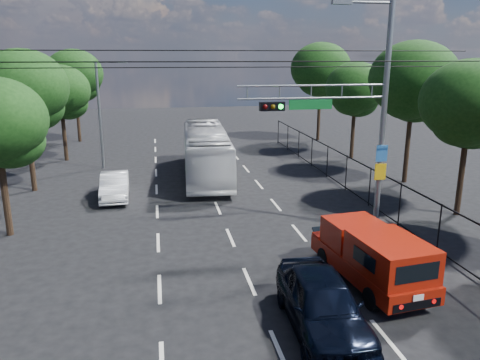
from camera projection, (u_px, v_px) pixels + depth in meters
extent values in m
plane|color=black|center=(280.00, 352.00, 12.03)|extent=(120.00, 120.00, 0.00)
cube|color=beige|center=(160.00, 289.00, 15.32)|extent=(0.12, 2.00, 0.01)
cube|color=beige|center=(158.00, 242.00, 19.12)|extent=(0.12, 2.00, 0.01)
cube|color=beige|center=(157.00, 211.00, 22.93)|extent=(0.12, 2.00, 0.01)
cube|color=beige|center=(157.00, 189.00, 26.73)|extent=(0.12, 2.00, 0.01)
cube|color=beige|center=(156.00, 173.00, 30.53)|extent=(0.12, 2.00, 0.01)
cube|color=beige|center=(156.00, 160.00, 34.34)|extent=(0.12, 2.00, 0.01)
cube|color=beige|center=(155.00, 149.00, 38.14)|extent=(0.12, 2.00, 0.01)
cube|color=beige|center=(155.00, 141.00, 41.94)|extent=(0.12, 2.00, 0.01)
cube|color=beige|center=(280.00, 352.00, 12.03)|extent=(0.12, 2.00, 0.01)
cube|color=beige|center=(249.00, 281.00, 15.83)|extent=(0.12, 2.00, 0.01)
cube|color=beige|center=(230.00, 237.00, 19.64)|extent=(0.12, 2.00, 0.01)
cube|color=beige|center=(218.00, 208.00, 23.44)|extent=(0.12, 2.00, 0.01)
cube|color=beige|center=(209.00, 187.00, 27.25)|extent=(0.12, 2.00, 0.01)
cube|color=beige|center=(202.00, 171.00, 31.05)|extent=(0.12, 2.00, 0.01)
cube|color=beige|center=(196.00, 158.00, 34.85)|extent=(0.12, 2.00, 0.01)
cube|color=beige|center=(192.00, 148.00, 38.66)|extent=(0.12, 2.00, 0.01)
cube|color=beige|center=(189.00, 140.00, 42.46)|extent=(0.12, 2.00, 0.01)
cube|color=beige|center=(388.00, 340.00, 12.55)|extent=(0.12, 2.00, 0.01)
cube|color=beige|center=(333.00, 274.00, 16.35)|extent=(0.12, 2.00, 0.01)
cube|color=beige|center=(299.00, 233.00, 20.16)|extent=(0.12, 2.00, 0.01)
cube|color=beige|center=(276.00, 205.00, 23.96)|extent=(0.12, 2.00, 0.01)
cube|color=beige|center=(259.00, 184.00, 27.76)|extent=(0.12, 2.00, 0.01)
cube|color=beige|center=(246.00, 169.00, 31.57)|extent=(0.12, 2.00, 0.01)
cube|color=beige|center=(236.00, 157.00, 35.37)|extent=(0.12, 2.00, 0.01)
cube|color=beige|center=(228.00, 147.00, 39.17)|extent=(0.12, 2.00, 0.01)
cube|color=beige|center=(221.00, 139.00, 42.98)|extent=(0.12, 2.00, 0.01)
cylinder|color=slate|center=(383.00, 121.00, 19.54)|extent=(0.24, 0.24, 9.50)
cylinder|color=slate|center=(369.00, 2.00, 18.17)|extent=(2.00, 0.10, 0.10)
cube|color=slate|center=(342.00, 2.00, 17.98)|extent=(0.80, 0.25, 0.18)
cylinder|color=slate|center=(314.00, 85.00, 18.62)|extent=(6.20, 0.08, 0.08)
cylinder|color=slate|center=(313.00, 98.00, 18.75)|extent=(6.20, 0.08, 0.08)
cube|color=black|center=(272.00, 106.00, 18.53)|extent=(1.00, 0.28, 0.35)
sphere|color=#3F0505|center=(265.00, 107.00, 18.33)|extent=(0.20, 0.20, 0.20)
sphere|color=#4C3805|center=(273.00, 107.00, 18.39)|extent=(0.20, 0.20, 0.20)
sphere|color=#0CE533|center=(281.00, 107.00, 18.44)|extent=(0.20, 0.20, 0.20)
cube|color=#0E6326|center=(311.00, 104.00, 18.79)|extent=(1.80, 0.05, 0.40)
cube|color=#245FA9|center=(382.00, 153.00, 19.75)|extent=(0.50, 0.04, 0.70)
cube|color=gold|center=(380.00, 172.00, 19.95)|extent=(0.50, 0.04, 0.70)
cylinder|color=slate|center=(372.00, 91.00, 19.11)|extent=(0.05, 0.05, 0.50)
cylinder|color=slate|center=(342.00, 91.00, 18.89)|extent=(0.05, 0.05, 0.50)
cylinder|color=slate|center=(311.00, 92.00, 18.67)|extent=(0.05, 0.05, 0.50)
cylinder|color=slate|center=(280.00, 92.00, 18.44)|extent=(0.05, 0.05, 0.50)
cylinder|color=slate|center=(247.00, 93.00, 18.22)|extent=(0.05, 0.05, 0.50)
cylinder|color=slate|center=(100.00, 117.00, 30.93)|extent=(0.18, 0.18, 7.00)
cylinder|color=slate|center=(108.00, 62.00, 30.17)|extent=(1.60, 0.09, 0.09)
cube|color=slate|center=(123.00, 62.00, 30.33)|extent=(0.60, 0.22, 0.15)
cylinder|color=black|center=(239.00, 62.00, 15.89)|extent=(22.00, 0.04, 0.04)
cylinder|color=black|center=(224.00, 51.00, 19.11)|extent=(22.00, 0.04, 0.04)
cylinder|color=black|center=(219.00, 67.00, 20.72)|extent=(22.00, 0.04, 0.04)
cube|color=black|center=(362.00, 164.00, 24.25)|extent=(0.04, 34.00, 0.06)
cube|color=black|center=(360.00, 197.00, 24.71)|extent=(0.04, 34.00, 0.06)
cylinder|color=black|center=(439.00, 229.00, 17.84)|extent=(0.06, 0.06, 2.00)
cylinder|color=black|center=(400.00, 205.00, 20.69)|extent=(0.06, 0.06, 2.00)
cylinder|color=black|center=(370.00, 187.00, 23.54)|extent=(0.06, 0.06, 2.00)
cylinder|color=black|center=(346.00, 173.00, 26.40)|extent=(0.06, 0.06, 2.00)
cylinder|color=black|center=(327.00, 161.00, 29.25)|extent=(0.06, 0.06, 2.00)
cylinder|color=black|center=(312.00, 152.00, 32.10)|extent=(0.06, 0.06, 2.00)
cylinder|color=black|center=(299.00, 144.00, 34.96)|extent=(0.06, 0.06, 2.00)
cylinder|color=black|center=(288.00, 137.00, 37.81)|extent=(0.06, 0.06, 2.00)
cylinder|color=black|center=(278.00, 132.00, 40.66)|extent=(0.06, 0.06, 2.00)
cylinder|color=black|center=(462.00, 172.00, 21.98)|extent=(0.28, 0.28, 4.20)
ellipsoid|color=black|center=(471.00, 101.00, 21.13)|extent=(4.50, 4.50, 3.83)
ellipsoid|color=black|center=(471.00, 123.00, 21.76)|extent=(3.00, 3.00, 2.40)
ellipsoid|color=black|center=(464.00, 122.00, 21.11)|extent=(2.85, 2.85, 2.28)
cylinder|color=black|center=(408.00, 143.00, 27.72)|extent=(0.28, 0.28, 4.76)
ellipsoid|color=black|center=(414.00, 79.00, 26.76)|extent=(5.10, 5.10, 4.33)
ellipsoid|color=black|center=(415.00, 99.00, 27.42)|extent=(3.40, 3.40, 2.72)
ellipsoid|color=black|center=(408.00, 97.00, 26.77)|extent=(3.23, 3.23, 2.58)
cylinder|color=black|center=(353.00, 131.00, 34.40)|extent=(0.28, 0.28, 4.03)
ellipsoid|color=black|center=(356.00, 88.00, 33.58)|extent=(4.32, 4.32, 3.67)
ellipsoid|color=black|center=(358.00, 101.00, 34.20)|extent=(2.88, 2.88, 2.30)
ellipsoid|color=black|center=(351.00, 100.00, 33.56)|extent=(2.74, 2.74, 2.19)
cylinder|color=black|center=(319.00, 113.00, 41.93)|extent=(0.28, 0.28, 4.93)
ellipsoid|color=black|center=(321.00, 68.00, 40.93)|extent=(5.28, 5.28, 4.49)
ellipsoid|color=black|center=(323.00, 82.00, 41.60)|extent=(3.52, 3.52, 2.82)
ellipsoid|color=black|center=(317.00, 81.00, 40.95)|extent=(3.34, 3.34, 2.68)
cylinder|color=black|center=(5.00, 192.00, 19.47)|extent=(0.28, 0.28, 3.81)
ellipsoid|color=black|center=(11.00, 142.00, 19.30)|extent=(2.72, 2.72, 2.18)
cylinder|color=black|center=(30.00, 152.00, 25.93)|extent=(0.28, 0.28, 4.48)
ellipsoid|color=black|center=(23.00, 87.00, 25.03)|extent=(4.80, 4.80, 4.08)
ellipsoid|color=black|center=(34.00, 108.00, 25.67)|extent=(3.20, 3.20, 2.56)
ellipsoid|color=black|center=(17.00, 106.00, 25.03)|extent=(3.04, 3.04, 2.43)
cylinder|color=black|center=(64.00, 134.00, 33.68)|extent=(0.28, 0.28, 3.92)
ellipsoid|color=black|center=(60.00, 90.00, 32.89)|extent=(4.20, 4.20, 3.57)
ellipsoid|color=black|center=(68.00, 104.00, 33.50)|extent=(2.80, 2.80, 2.24)
ellipsoid|color=black|center=(55.00, 103.00, 32.86)|extent=(2.66, 2.66, 2.13)
cylinder|color=black|center=(78.00, 116.00, 41.17)|extent=(0.28, 0.28, 4.59)
ellipsoid|color=black|center=(74.00, 74.00, 40.24)|extent=(4.92, 4.92, 4.18)
ellipsoid|color=black|center=(81.00, 87.00, 40.89)|extent=(3.28, 3.28, 2.62)
ellipsoid|color=black|center=(71.00, 86.00, 40.24)|extent=(3.12, 3.12, 2.49)
cylinder|color=black|center=(325.00, 257.00, 16.87)|extent=(0.34, 0.72, 0.70)
cylinder|color=black|center=(366.00, 252.00, 17.35)|extent=(0.34, 0.72, 0.70)
cylinder|color=black|center=(372.00, 298.00, 14.01)|extent=(0.34, 0.72, 0.70)
cylinder|color=black|center=(420.00, 290.00, 14.49)|extent=(0.34, 0.72, 0.70)
cube|color=maroon|center=(369.00, 265.00, 15.61)|extent=(2.47, 5.18, 0.56)
cube|color=maroon|center=(337.00, 239.00, 17.67)|extent=(1.90, 0.76, 0.55)
cube|color=black|center=(334.00, 230.00, 17.85)|extent=(1.73, 0.60, 0.31)
cube|color=maroon|center=(353.00, 233.00, 16.49)|extent=(1.97, 1.75, 0.95)
cube|color=black|center=(365.00, 239.00, 15.78)|extent=(1.54, 0.23, 0.55)
cube|color=maroon|center=(391.00, 256.00, 14.39)|extent=(2.14, 2.75, 1.05)
cube|color=black|center=(417.00, 252.00, 14.65)|extent=(0.18, 1.20, 0.45)
cube|color=black|center=(364.00, 259.00, 14.12)|extent=(0.18, 1.20, 0.45)
cube|color=black|center=(417.00, 273.00, 13.22)|extent=(1.44, 0.22, 0.55)
cube|color=black|center=(417.00, 305.00, 13.35)|extent=(1.60, 0.27, 0.26)
cube|color=silver|center=(418.00, 298.00, 13.25)|extent=(0.35, 0.07, 0.18)
imported|color=black|center=(322.00, 303.00, 12.84)|extent=(2.13, 4.82, 1.61)
imported|color=silver|center=(206.00, 152.00, 29.30)|extent=(3.27, 11.30, 3.11)
imported|color=white|center=(115.00, 186.00, 24.95)|extent=(1.57, 4.12, 1.34)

